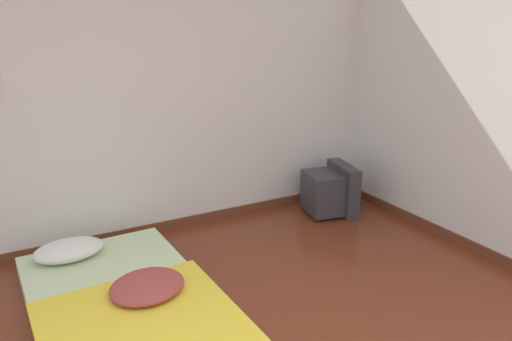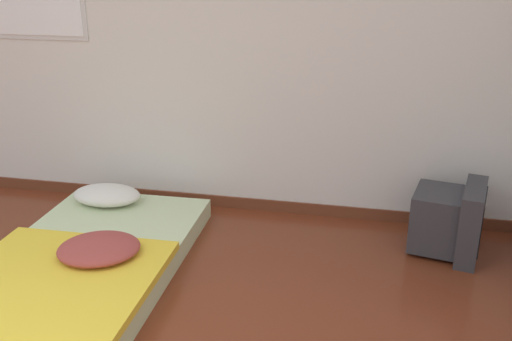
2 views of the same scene
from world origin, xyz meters
name	(u,v)px [view 1 (image 1 of 2)]	position (x,y,z in m)	size (l,w,h in m)	color
wall_back	(80,97)	(-0.01, 3.00, 1.29)	(7.92, 0.08, 2.60)	silver
mattress_bed	(126,307)	(-0.08, 1.72, 0.10)	(1.18, 2.05, 0.29)	beige
crt_tv	(331,191)	(2.21, 2.56, 0.24)	(0.53, 0.54, 0.50)	#333338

